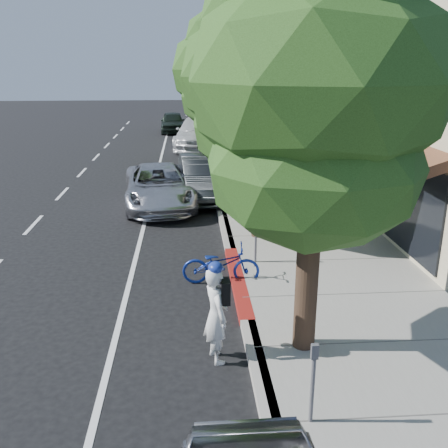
{
  "coord_description": "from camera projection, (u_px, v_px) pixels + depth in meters",
  "views": [
    {
      "loc": [
        -1.12,
        -9.84,
        5.09
      ],
      "look_at": [
        -0.29,
        1.53,
        1.35
      ],
      "focal_mm": 40.0,
      "sensor_mm": 36.0,
      "label": 1
    }
  ],
  "objects": [
    {
      "name": "ground",
      "position": [
        242.0,
        303.0,
        10.99
      ],
      "size": [
        120.0,
        120.0,
        0.0
      ],
      "primitive_type": "plane",
      "color": "black",
      "rests_on": "ground"
    },
    {
      "name": "sidewalk",
      "position": [
        280.0,
        201.0,
        18.7
      ],
      "size": [
        4.6,
        56.0,
        0.15
      ],
      "primitive_type": "cube",
      "color": "gray",
      "rests_on": "ground"
    },
    {
      "name": "curb",
      "position": [
        219.0,
        202.0,
        18.54
      ],
      "size": [
        0.3,
        56.0,
        0.15
      ],
      "primitive_type": "cube",
      "color": "#9E998E",
      "rests_on": "ground"
    },
    {
      "name": "curb_red_segment",
      "position": [
        238.0,
        281.0,
        11.91
      ],
      "size": [
        0.32,
        4.0,
        0.15
      ],
      "primitive_type": "cube",
      "color": "maroon",
      "rests_on": "ground"
    },
    {
      "name": "storefront_building",
      "position": [
        380.0,
        91.0,
        27.61
      ],
      "size": [
        10.0,
        36.0,
        7.0
      ],
      "primitive_type": "cube",
      "color": "beige",
      "rests_on": "ground"
    },
    {
      "name": "street_tree_0",
      "position": [
        318.0,
        88.0,
        7.69
      ],
      "size": [
        4.17,
        4.17,
        7.45
      ],
      "color": "black",
      "rests_on": "ground"
    },
    {
      "name": "street_tree_1",
      "position": [
        262.0,
        80.0,
        13.41
      ],
      "size": [
        4.56,
        4.56,
        7.44
      ],
      "color": "black",
      "rests_on": "ground"
    },
    {
      "name": "street_tree_2",
      "position": [
        239.0,
        83.0,
        19.2
      ],
      "size": [
        4.02,
        4.02,
        6.83
      ],
      "color": "black",
      "rests_on": "ground"
    },
    {
      "name": "street_tree_3",
      "position": [
        227.0,
        71.0,
        24.78
      ],
      "size": [
        5.64,
        5.64,
        7.74
      ],
      "color": "black",
      "rests_on": "ground"
    },
    {
      "name": "street_tree_4",
      "position": [
        219.0,
        64.0,
        30.37
      ],
      "size": [
        4.18,
        4.18,
        7.71
      ],
      "color": "black",
      "rests_on": "ground"
    },
    {
      "name": "street_tree_5",
      "position": [
        214.0,
        68.0,
        36.15
      ],
      "size": [
        5.16,
        5.16,
        7.6
      ],
      "color": "black",
      "rests_on": "ground"
    },
    {
      "name": "cyclist",
      "position": [
        216.0,
        315.0,
        8.67
      ],
      "size": [
        0.59,
        0.74,
        1.76
      ],
      "primitive_type": "imported",
      "rotation": [
        0.0,
        0.0,
        1.86
      ],
      "color": "white",
      "rests_on": "ground"
    },
    {
      "name": "bicycle",
      "position": [
        221.0,
        264.0,
        11.85
      ],
      "size": [
        1.87,
        0.74,
        0.97
      ],
      "primitive_type": "imported",
      "rotation": [
        0.0,
        0.0,
        1.52
      ],
      "color": "navy",
      "rests_on": "ground"
    },
    {
      "name": "silver_suv",
      "position": [
        159.0,
        186.0,
        18.19
      ],
      "size": [
        2.93,
        5.46,
        1.46
      ],
      "primitive_type": "imported",
      "rotation": [
        0.0,
        0.0,
        0.1
      ],
      "color": "#BBBBC0",
      "rests_on": "ground"
    },
    {
      "name": "dark_sedan",
      "position": [
        204.0,
        177.0,
        19.23
      ],
      "size": [
        2.09,
        4.99,
        1.61
      ],
      "primitive_type": "imported",
      "rotation": [
        0.0,
        0.0,
        0.08
      ],
      "color": "black",
      "rests_on": "ground"
    },
    {
      "name": "white_pickup",
      "position": [
        198.0,
        133.0,
        30.42
      ],
      "size": [
        3.16,
        6.34,
        1.77
      ],
      "primitive_type": "imported",
      "rotation": [
        0.0,
        0.0,
        -0.11
      ],
      "color": "silver",
      "rests_on": "ground"
    },
    {
      "name": "dark_suv_far",
      "position": [
        173.0,
        122.0,
        37.05
      ],
      "size": [
        1.91,
        4.4,
        1.48
      ],
      "primitive_type": "imported",
      "rotation": [
        0.0,
        0.0,
        0.04
      ],
      "color": "black",
      "rests_on": "ground"
    },
    {
      "name": "pedestrian",
      "position": [
        333.0,
        189.0,
        17.03
      ],
      "size": [
        0.83,
        0.69,
        1.54
      ],
      "primitive_type": "imported",
      "rotation": [
        0.0,
        0.0,
        3.3
      ],
      "color": "black",
      "rests_on": "sidewalk"
    }
  ]
}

